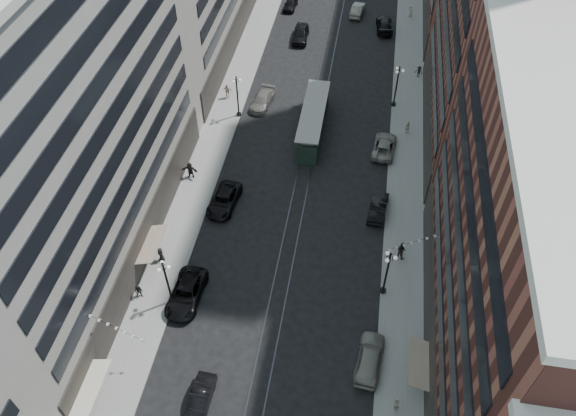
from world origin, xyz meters
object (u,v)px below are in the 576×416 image
Objects in this scene: car_5 at (200,399)px; pedestrian_5 at (190,170)px; lamppost_se_mid at (397,85)px; car_12 at (384,25)px; streetcar at (313,122)px; lamppost_sw_mid at (237,95)px; pedestrian_8 at (407,127)px; car_10 at (378,207)px; pedestrian_extra_0 at (410,11)px; pedestrian_4 at (397,404)px; pedestrian_7 at (401,250)px; pedestrian_9 at (419,72)px; car_2 at (186,293)px; car_14 at (358,10)px; pedestrian_extra_1 at (161,254)px; lamppost_sw_far at (167,281)px; car_13 at (301,34)px; car_8 at (262,100)px; pedestrian_6 at (227,91)px; car_7 at (224,200)px; pedestrian_2 at (139,291)px; lamppost_se_far at (387,272)px; car_11 at (384,146)px; car_9 at (291,4)px; car_4 at (370,358)px.

car_5 is 2.24× the size of pedestrian_5.
lamppost_se_mid is 18.51m from car_12.
streetcar reaches higher than car_5.
lamppost_sw_mid is 20.19m from pedestrian_8.
pedestrian_extra_0 is (2.58, 40.79, 0.27)m from car_10.
pedestrian_7 reaches higher than pedestrian_4.
pedestrian_9 is at bearing 47.51° from streetcar.
car_2 is at bearing -118.65° from lamppost_se_mid.
car_14 is 2.88× the size of pedestrian_extra_1.
car_12 is at bearing 71.90° from lamppost_sw_far.
car_13 is (-13.60, 13.65, -2.20)m from lamppost_se_mid.
car_13 is (2.40, 16.02, 0.16)m from car_8.
car_5 is 39.62m from pedestrian_6.
car_13 is at bearing 90.99° from car_7.
lamppost_se_mid is 35.92m from car_2.
car_14 is at bearing 135.66° from pedestrian_9.
pedestrian_9 is 0.95× the size of pedestrian_extra_1.
pedestrian_extra_1 reaches higher than pedestrian_2.
lamppost_se_far reaches higher than car_11.
streetcar is at bearing -144.36° from lamppost_se_mid.
car_9 is at bearing 95.90° from car_7.
car_14 is at bearing 75.50° from car_8.
pedestrian_5 reaches higher than car_2.
pedestrian_9 is (20.17, 38.16, 0.13)m from car_2.
car_12 is 49.66m from pedestrian_extra_1.
lamppost_se_far is 33.46m from pedestrian_6.
lamppost_se_far is 1.06× the size of car_11.
car_14 is (-5.38, 30.77, 0.05)m from car_11.
lamppost_sw_mid is 27.33m from pedestrian_7.
car_10 is (15.46, -40.68, 0.03)m from car_9.
pedestrian_extra_0 is (7.78, 0.38, 0.26)m from car_14.
pedestrian_8 is (22.23, -3.36, -0.11)m from pedestrian_6.
pedestrian_4 is 33.70m from pedestrian_8.
pedestrian_8 is (18.12, -27.49, 0.27)m from car_9.
car_8 is at bearing 72.71° from pedestrian_5.
lamppost_se_mid reaches higher than car_7.
car_9 is (-0.44, 24.82, -0.01)m from car_8.
car_8 is at bearing 9.44° from pedestrian_4.
car_4 is 42.04m from pedestrian_9.
car_11 is at bearing -84.46° from car_10.
car_7 is at bearing -119.38° from streetcar.
pedestrian_5 is (-21.14, -16.33, -1.98)m from lamppost_se_mid.
lamppost_se_far is 1.29× the size of car_9.
pedestrian_4 is 40.33m from car_8.
pedestrian_extra_1 is at bearing 46.66° from pedestrian_7.
pedestrian_9 is at bearing 72.55° from car_5.
streetcar is 11.00m from pedestrian_8.
lamppost_sw_far is 1.01× the size of car_12.
car_2 is at bearing -4.50° from pedestrian_extra_1.
pedestrian_7 reaches higher than pedestrian_8.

